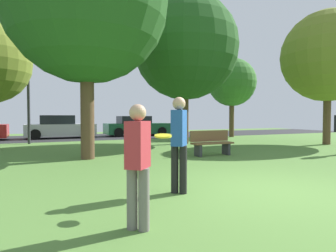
{
  "coord_description": "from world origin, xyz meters",
  "views": [
    {
      "loc": [
        -4.03,
        -4.22,
        1.43
      ],
      "look_at": [
        0.0,
        4.63,
        1.09
      ],
      "focal_mm": 30.86,
      "sensor_mm": 36.0,
      "label": 1
    }
  ],
  "objects_px": {
    "maple_tree_near": "(186,47)",
    "park_bench": "(211,143)",
    "person_catcher": "(138,161)",
    "parked_car_green": "(136,127)",
    "frisbee_disc": "(163,136)",
    "birch_tree_lone": "(328,56)",
    "person_thrower": "(179,140)",
    "oak_tree_right": "(232,82)",
    "street_lamp_post": "(29,100)",
    "parked_car_silver": "(60,128)",
    "oak_tree_left": "(86,1)"
  },
  "relations": [
    {
      "from": "maple_tree_near",
      "to": "park_bench",
      "type": "distance_m",
      "value": 6.4
    },
    {
      "from": "person_catcher",
      "to": "park_bench",
      "type": "xyz_separation_m",
      "value": [
        4.64,
        5.45,
        -0.4
      ]
    },
    {
      "from": "person_catcher",
      "to": "maple_tree_near",
      "type": "bearing_deg",
      "value": 12.15
    },
    {
      "from": "parked_car_green",
      "to": "maple_tree_near",
      "type": "bearing_deg",
      "value": -86.8
    },
    {
      "from": "frisbee_disc",
      "to": "parked_car_green",
      "type": "relative_size",
      "value": 0.08
    },
    {
      "from": "birch_tree_lone",
      "to": "frisbee_disc",
      "type": "distance_m",
      "value": 13.35
    },
    {
      "from": "birch_tree_lone",
      "to": "person_catcher",
      "type": "height_order",
      "value": "birch_tree_lone"
    },
    {
      "from": "birch_tree_lone",
      "to": "person_catcher",
      "type": "distance_m",
      "value": 14.27
    },
    {
      "from": "person_thrower",
      "to": "park_bench",
      "type": "height_order",
      "value": "person_thrower"
    },
    {
      "from": "oak_tree_right",
      "to": "person_thrower",
      "type": "height_order",
      "value": "oak_tree_right"
    },
    {
      "from": "maple_tree_near",
      "to": "street_lamp_post",
      "type": "distance_m",
      "value": 8.5
    },
    {
      "from": "frisbee_disc",
      "to": "parked_car_silver",
      "type": "relative_size",
      "value": 0.08
    },
    {
      "from": "parked_car_silver",
      "to": "street_lamp_post",
      "type": "relative_size",
      "value": 0.96
    },
    {
      "from": "oak_tree_right",
      "to": "birch_tree_lone",
      "type": "relative_size",
      "value": 0.81
    },
    {
      "from": "person_catcher",
      "to": "park_bench",
      "type": "relative_size",
      "value": 0.98
    },
    {
      "from": "person_thrower",
      "to": "park_bench",
      "type": "xyz_separation_m",
      "value": [
        3.4,
        4.13,
        -0.53
      ]
    },
    {
      "from": "birch_tree_lone",
      "to": "parked_car_green",
      "type": "bearing_deg",
      "value": 123.13
    },
    {
      "from": "oak_tree_right",
      "to": "oak_tree_left",
      "type": "height_order",
      "value": "oak_tree_left"
    },
    {
      "from": "oak_tree_right",
      "to": "park_bench",
      "type": "xyz_separation_m",
      "value": [
        -6.46,
        -7.41,
        -3.28
      ]
    },
    {
      "from": "parked_car_silver",
      "to": "oak_tree_left",
      "type": "bearing_deg",
      "value": -89.03
    },
    {
      "from": "birch_tree_lone",
      "to": "parked_car_green",
      "type": "xyz_separation_m",
      "value": [
        -6.7,
        10.27,
        -3.77
      ]
    },
    {
      "from": "person_thrower",
      "to": "parked_car_silver",
      "type": "relative_size",
      "value": 0.41
    },
    {
      "from": "person_thrower",
      "to": "maple_tree_near",
      "type": "bearing_deg",
      "value": -165.59
    },
    {
      "from": "oak_tree_right",
      "to": "maple_tree_near",
      "type": "xyz_separation_m",
      "value": [
        -5.22,
        -3.05,
        1.23
      ]
    },
    {
      "from": "oak_tree_right",
      "to": "parked_car_green",
      "type": "bearing_deg",
      "value": 145.22
    },
    {
      "from": "birch_tree_lone",
      "to": "parked_car_silver",
      "type": "xyz_separation_m",
      "value": [
        -11.97,
        10.03,
        -3.75
      ]
    },
    {
      "from": "maple_tree_near",
      "to": "frisbee_disc",
      "type": "distance_m",
      "value": 11.21
    },
    {
      "from": "birch_tree_lone",
      "to": "person_thrower",
      "type": "height_order",
      "value": "birch_tree_lone"
    },
    {
      "from": "maple_tree_near",
      "to": "person_thrower",
      "type": "xyz_separation_m",
      "value": [
        -4.64,
        -8.49,
        -3.98
      ]
    },
    {
      "from": "street_lamp_post",
      "to": "frisbee_disc",
      "type": "bearing_deg",
      "value": -80.11
    },
    {
      "from": "oak_tree_left",
      "to": "park_bench",
      "type": "bearing_deg",
      "value": -12.91
    },
    {
      "from": "oak_tree_right",
      "to": "frisbee_disc",
      "type": "bearing_deg",
      "value": -130.67
    },
    {
      "from": "birch_tree_lone",
      "to": "frisbee_disc",
      "type": "height_order",
      "value": "birch_tree_lone"
    },
    {
      "from": "maple_tree_near",
      "to": "parked_car_green",
      "type": "distance_m",
      "value": 8.19
    },
    {
      "from": "person_catcher",
      "to": "street_lamp_post",
      "type": "xyz_separation_m",
      "value": [
        -1.51,
        13.01,
        1.39
      ]
    },
    {
      "from": "oak_tree_left",
      "to": "park_bench",
      "type": "relative_size",
      "value": 4.95
    },
    {
      "from": "person_thrower",
      "to": "street_lamp_post",
      "type": "relative_size",
      "value": 0.4
    },
    {
      "from": "person_catcher",
      "to": "oak_tree_right",
      "type": "bearing_deg",
      "value": 2.27
    },
    {
      "from": "birch_tree_lone",
      "to": "person_thrower",
      "type": "distance_m",
      "value": 12.59
    },
    {
      "from": "street_lamp_post",
      "to": "parked_car_green",
      "type": "bearing_deg",
      "value": 28.19
    },
    {
      "from": "frisbee_disc",
      "to": "parked_car_green",
      "type": "xyz_separation_m",
      "value": [
        4.85,
        16.08,
        -0.46
      ]
    },
    {
      "from": "person_thrower",
      "to": "parked_car_green",
      "type": "distance_m",
      "value": 16.02
    },
    {
      "from": "birch_tree_lone",
      "to": "oak_tree_left",
      "type": "bearing_deg",
      "value": -179.66
    },
    {
      "from": "person_catcher",
      "to": "frisbee_disc",
      "type": "distance_m",
      "value": 0.97
    },
    {
      "from": "oak_tree_right",
      "to": "oak_tree_left",
      "type": "bearing_deg",
      "value": -148.99
    },
    {
      "from": "birch_tree_lone",
      "to": "person_catcher",
      "type": "xyz_separation_m",
      "value": [
        -12.19,
        -6.5,
        -3.57
      ]
    },
    {
      "from": "person_catcher",
      "to": "frisbee_disc",
      "type": "xyz_separation_m",
      "value": [
        0.64,
        0.69,
        0.26
      ]
    },
    {
      "from": "maple_tree_near",
      "to": "park_bench",
      "type": "height_order",
      "value": "maple_tree_near"
    },
    {
      "from": "maple_tree_near",
      "to": "frisbee_disc",
      "type": "height_order",
      "value": "maple_tree_near"
    },
    {
      "from": "person_thrower",
      "to": "park_bench",
      "type": "relative_size",
      "value": 1.11
    }
  ]
}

